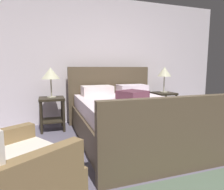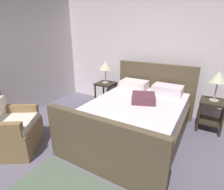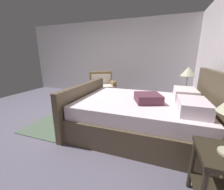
# 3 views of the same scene
# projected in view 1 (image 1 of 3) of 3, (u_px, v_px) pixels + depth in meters

# --- Properties ---
(wall_back) EXTENTS (5.31, 0.12, 2.57)m
(wall_back) POSITION_uv_depth(u_px,v_px,m) (108.00, 61.00, 4.28)
(wall_back) COLOR silver
(wall_back) RESTS_ON ground
(bed) EXTENTS (1.71, 2.31, 1.15)m
(bed) POSITION_uv_depth(u_px,v_px,m) (130.00, 117.00, 3.16)
(bed) COLOR brown
(bed) RESTS_ON ground
(nightstand_right) EXTENTS (0.44, 0.44, 0.60)m
(nightstand_right) POSITION_uv_depth(u_px,v_px,m) (163.00, 101.00, 4.33)
(nightstand_right) COLOR #2C2519
(nightstand_right) RESTS_ON ground
(table_lamp_right) EXTENTS (0.29, 0.29, 0.56)m
(table_lamp_right) POSITION_uv_depth(u_px,v_px,m) (164.00, 72.00, 4.24)
(table_lamp_right) COLOR #B7B293
(table_lamp_right) RESTS_ON nightstand_right
(nightstand_left) EXTENTS (0.44, 0.44, 0.60)m
(nightstand_left) POSITION_uv_depth(u_px,v_px,m) (52.00, 108.00, 3.58)
(nightstand_left) COLOR #2C2519
(nightstand_left) RESTS_ON ground
(table_lamp_left) EXTENTS (0.32, 0.32, 0.54)m
(table_lamp_left) POSITION_uv_depth(u_px,v_px,m) (51.00, 74.00, 3.50)
(table_lamp_left) COLOR #B7B293
(table_lamp_left) RESTS_ON nightstand_left
(armchair) EXTENTS (1.00, 1.00, 0.90)m
(armchair) POSITION_uv_depth(u_px,v_px,m) (7.00, 185.00, 1.33)
(armchair) COLOR olive
(armchair) RESTS_ON ground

